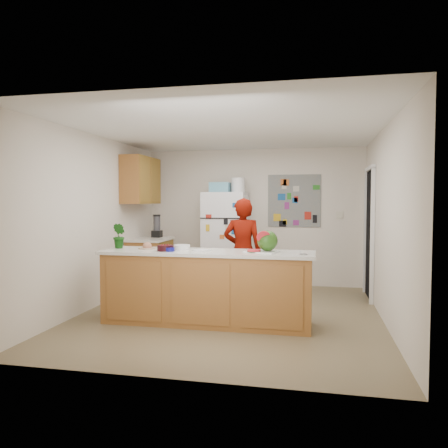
% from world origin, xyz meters
% --- Properties ---
extents(floor, '(4.00, 4.50, 0.02)m').
position_xyz_m(floor, '(0.00, 0.00, -0.01)').
color(floor, brown).
rests_on(floor, ground).
extents(wall_back, '(4.00, 0.02, 2.50)m').
position_xyz_m(wall_back, '(0.00, 2.26, 1.25)').
color(wall_back, beige).
rests_on(wall_back, ground).
extents(wall_left, '(0.02, 4.50, 2.50)m').
position_xyz_m(wall_left, '(-2.01, 0.00, 1.25)').
color(wall_left, beige).
rests_on(wall_left, ground).
extents(wall_right, '(0.02, 4.50, 2.50)m').
position_xyz_m(wall_right, '(2.01, 0.00, 1.25)').
color(wall_right, beige).
rests_on(wall_right, ground).
extents(ceiling, '(4.00, 4.50, 0.02)m').
position_xyz_m(ceiling, '(0.00, 0.00, 2.51)').
color(ceiling, white).
rests_on(ceiling, wall_back).
extents(doorway, '(0.03, 0.85, 2.04)m').
position_xyz_m(doorway, '(1.99, 1.45, 1.02)').
color(doorway, black).
rests_on(doorway, ground).
extents(peninsula_base, '(2.60, 0.62, 0.88)m').
position_xyz_m(peninsula_base, '(-0.20, -0.50, 0.44)').
color(peninsula_base, brown).
rests_on(peninsula_base, floor).
extents(peninsula_top, '(2.68, 0.70, 0.04)m').
position_xyz_m(peninsula_top, '(-0.20, -0.50, 0.90)').
color(peninsula_top, silver).
rests_on(peninsula_top, peninsula_base).
extents(side_counter_base, '(0.60, 0.80, 0.86)m').
position_xyz_m(side_counter_base, '(-1.69, 1.35, 0.43)').
color(side_counter_base, brown).
rests_on(side_counter_base, floor).
extents(side_counter_top, '(0.64, 0.84, 0.04)m').
position_xyz_m(side_counter_top, '(-1.69, 1.35, 0.88)').
color(side_counter_top, silver).
rests_on(side_counter_top, side_counter_base).
extents(upper_cabinets, '(0.35, 1.00, 0.80)m').
position_xyz_m(upper_cabinets, '(-1.82, 1.30, 1.90)').
color(upper_cabinets, brown).
rests_on(upper_cabinets, wall_left).
extents(refrigerator, '(0.75, 0.70, 1.70)m').
position_xyz_m(refrigerator, '(-0.45, 1.88, 0.85)').
color(refrigerator, silver).
rests_on(refrigerator, floor).
extents(fridge_top_bin, '(0.35, 0.28, 0.18)m').
position_xyz_m(fridge_top_bin, '(-0.55, 1.88, 1.79)').
color(fridge_top_bin, '#5999B2').
rests_on(fridge_top_bin, refrigerator).
extents(photo_collage, '(0.95, 0.01, 0.95)m').
position_xyz_m(photo_collage, '(0.75, 2.24, 1.55)').
color(photo_collage, slate).
rests_on(photo_collage, wall_back).
extents(person, '(0.60, 0.41, 1.59)m').
position_xyz_m(person, '(0.07, 0.62, 0.79)').
color(person, '#600B02').
rests_on(person, floor).
extents(blender_appliance, '(0.12, 0.12, 0.38)m').
position_xyz_m(blender_appliance, '(-1.64, 1.57, 1.09)').
color(blender_appliance, black).
rests_on(blender_appliance, side_counter_top).
extents(cutting_board, '(0.46, 0.41, 0.01)m').
position_xyz_m(cutting_board, '(0.50, -0.48, 0.93)').
color(cutting_board, silver).
rests_on(cutting_board, peninsula_top).
extents(watermelon, '(0.25, 0.25, 0.25)m').
position_xyz_m(watermelon, '(0.56, -0.46, 1.06)').
color(watermelon, '#2A530D').
rests_on(watermelon, cutting_board).
extents(watermelon_slice, '(0.17, 0.17, 0.02)m').
position_xyz_m(watermelon_slice, '(0.40, -0.53, 0.94)').
color(watermelon_slice, red).
rests_on(watermelon_slice, cutting_board).
extents(cherry_bowl, '(0.21, 0.21, 0.07)m').
position_xyz_m(cherry_bowl, '(-0.71, -0.60, 0.96)').
color(cherry_bowl, black).
rests_on(cherry_bowl, peninsula_top).
extents(white_bowl, '(0.28, 0.28, 0.06)m').
position_xyz_m(white_bowl, '(-0.55, -0.40, 0.95)').
color(white_bowl, silver).
rests_on(white_bowl, peninsula_top).
extents(cobalt_bowl, '(0.15, 0.15, 0.05)m').
position_xyz_m(cobalt_bowl, '(-0.63, -0.64, 0.95)').
color(cobalt_bowl, navy).
rests_on(cobalt_bowl, peninsula_top).
extents(plate, '(0.24, 0.24, 0.02)m').
position_xyz_m(plate, '(-1.02, -0.43, 0.93)').
color(plate, beige).
rests_on(plate, peninsula_top).
extents(paper_towel, '(0.23, 0.22, 0.02)m').
position_xyz_m(paper_towel, '(-0.25, -0.54, 0.93)').
color(paper_towel, white).
rests_on(paper_towel, peninsula_top).
extents(keys, '(0.10, 0.07, 0.01)m').
position_xyz_m(keys, '(1.00, -0.64, 0.93)').
color(keys, gray).
rests_on(keys, peninsula_top).
extents(potted_plant, '(0.24, 0.23, 0.33)m').
position_xyz_m(potted_plant, '(-1.40, -0.45, 1.09)').
color(potted_plant, '#114314').
rests_on(potted_plant, peninsula_top).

